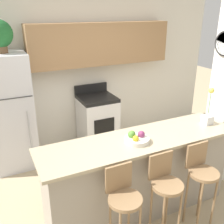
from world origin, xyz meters
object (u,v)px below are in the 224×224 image
refrigerator (11,112)px  bar_stool_mid (165,187)px  stove_range (97,120)px  bar_stool_right (201,175)px  bar_stool_left (123,201)px  orchid_vase (208,114)px  fruit_bowl (136,139)px

refrigerator → bar_stool_mid: refrigerator is taller
stove_range → bar_stool_right: (0.25, -2.34, 0.21)m
stove_range → bar_stool_left: 2.45m
bar_stool_left → orchid_vase: orchid_vase is taller
bar_stool_mid → bar_stool_right: size_ratio=1.00×
bar_stool_mid → bar_stool_right: 0.48m
stove_range → fruit_bowl: fruit_bowl is taller
bar_stool_right → fruit_bowl: fruit_bowl is taller
fruit_bowl → bar_stool_mid: bearing=-78.5°
bar_stool_left → orchid_vase: (1.44, 0.47, 0.46)m
bar_stool_left → bar_stool_mid: bearing=0.0°
bar_stool_left → bar_stool_mid: (0.48, 0.00, 0.00)m
orchid_vase → bar_stool_mid: bearing=-154.1°
refrigerator → bar_stool_left: (0.74, -2.28, -0.22)m
stove_range → bar_stool_left: (-0.71, -2.34, 0.21)m
bar_stool_left → bar_stool_mid: size_ratio=1.00×
refrigerator → stove_range: 1.52m
orchid_vase → fruit_bowl: bearing=-178.5°
refrigerator → bar_stool_left: bearing=-71.9°
bar_stool_left → bar_stool_right: size_ratio=1.00×
bar_stool_mid → orchid_vase: size_ratio=2.11×
bar_stool_left → bar_stool_mid: 0.48m
bar_stool_left → bar_stool_right: (0.96, 0.00, 0.00)m
fruit_bowl → bar_stool_left: bearing=-131.6°
bar_stool_left → orchid_vase: bearing=18.0°
stove_range → bar_stool_mid: size_ratio=1.06×
stove_range → orchid_vase: 2.12m
stove_range → orchid_vase: orchid_vase is taller
refrigerator → orchid_vase: 2.85m
orchid_vase → bar_stool_left: bearing=-162.0°
stove_range → fruit_bowl: 2.01m
bar_stool_right → refrigerator: bearing=126.8°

